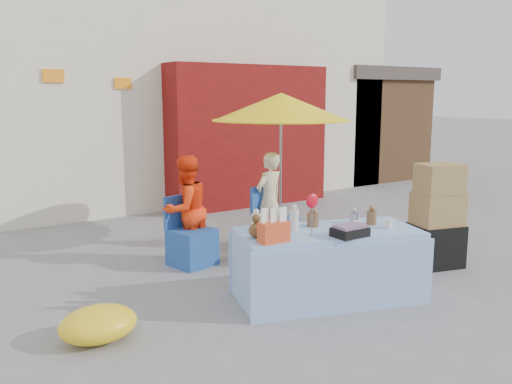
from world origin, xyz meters
TOP-DOWN VIEW (x-y plane):
  - ground at (0.00, 0.00)m, footprint 80.00×80.00m
  - backdrop at (0.52, 7.52)m, footprint 14.00×8.00m
  - market_table at (0.23, -0.31)m, footprint 2.05×1.40m
  - chair_left at (-0.42, 1.46)m, footprint 0.58×0.58m
  - chair_right at (0.83, 1.46)m, footprint 0.58×0.58m
  - vendor_orange at (-0.41, 1.59)m, footprint 0.76×0.65m
  - vendor_beige at (0.84, 1.59)m, footprint 0.54×0.42m
  - umbrella at (1.14, 1.74)m, footprint 1.90×1.90m
  - box_stack at (2.04, -0.23)m, footprint 0.67×0.60m
  - tarp_bundle at (-2.03, 0.01)m, footprint 0.80×0.72m

SIDE VIEW (x-z plane):
  - ground at x=0.00m, z-range 0.00..0.00m
  - tarp_bundle at x=-2.03m, z-range 0.00..0.30m
  - chair_left at x=-0.42m, z-range -0.17..0.68m
  - chair_right at x=0.83m, z-range -0.17..0.68m
  - market_table at x=0.23m, z-range -0.20..0.94m
  - box_stack at x=2.04m, z-range -0.05..1.21m
  - vendor_beige at x=0.84m, z-range 0.00..1.30m
  - vendor_orange at x=-0.41m, z-range 0.00..1.34m
  - umbrella at x=1.14m, z-range 0.85..2.94m
  - backdrop at x=0.52m, z-range -0.80..7.00m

